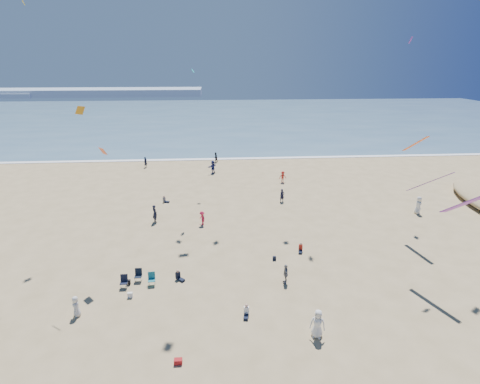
{
  "coord_description": "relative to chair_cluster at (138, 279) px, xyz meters",
  "views": [
    {
      "loc": [
        0.18,
        -17.0,
        15.92
      ],
      "look_at": [
        2.0,
        8.0,
        7.07
      ],
      "focal_mm": 28.0,
      "sensor_mm": 36.0,
      "label": 1
    }
  ],
  "objects": [
    {
      "name": "kites_aloft",
      "position": [
        14.63,
        5.09,
        14.28
      ],
      "size": [
        42.92,
        43.84,
        25.85
      ],
      "color": "pink",
      "rests_on": "ground"
    },
    {
      "name": "seated_group",
      "position": [
        7.74,
        1.08,
        -0.08
      ],
      "size": [
        15.69,
        30.93,
        0.84
      ],
      "color": "white",
      "rests_on": "ground"
    },
    {
      "name": "ocean",
      "position": [
        5.68,
        87.37,
        -0.47
      ],
      "size": [
        220.0,
        100.0,
        0.06
      ],
      "primitive_type": "cube",
      "color": "#476B84",
      "rests_on": "ground"
    },
    {
      "name": "standing_flyers",
      "position": [
        10.29,
        13.72,
        0.36
      ],
      "size": [
        33.54,
        49.64,
        1.94
      ],
      "color": "red",
      "rests_on": "ground"
    },
    {
      "name": "black_backpack",
      "position": [
        -0.75,
        0.1,
        -0.31
      ],
      "size": [
        0.3,
        0.22,
        0.38
      ],
      "primitive_type": "cube",
      "color": "black",
      "rests_on": "ground"
    },
    {
      "name": "navy_bag",
      "position": [
        10.77,
        2.92,
        -0.33
      ],
      "size": [
        0.28,
        0.18,
        0.34
      ],
      "primitive_type": "cube",
      "color": "black",
      "rests_on": "ground"
    },
    {
      "name": "ground",
      "position": [
        5.68,
        -7.63,
        -0.5
      ],
      "size": [
        220.0,
        220.0,
        0.0
      ],
      "primitive_type": "plane",
      "color": "tan",
      "rests_on": "ground"
    },
    {
      "name": "chair_cluster",
      "position": [
        0.0,
        0.0,
        0.0
      ],
      "size": [
        2.63,
        1.41,
        1.0
      ],
      "color": "black",
      "rests_on": "ground"
    },
    {
      "name": "surf_line",
      "position": [
        5.68,
        37.37,
        -0.46
      ],
      "size": [
        220.0,
        1.2,
        0.08
      ],
      "primitive_type": "cube",
      "color": "white",
      "rests_on": "ground"
    },
    {
      "name": "white_tote",
      "position": [
        -0.28,
        -1.56,
        -0.3
      ],
      "size": [
        0.35,
        0.2,
        0.4
      ],
      "primitive_type": "cube",
      "color": "white",
      "rests_on": "ground"
    },
    {
      "name": "cooler",
      "position": [
        3.63,
        -8.01,
        -0.35
      ],
      "size": [
        0.45,
        0.3,
        0.3
      ],
      "primitive_type": "cube",
      "color": "#A3171A",
      "rests_on": "ground"
    },
    {
      "name": "headland_far",
      "position": [
        -54.32,
        162.37,
        1.1
      ],
      "size": [
        110.0,
        20.0,
        3.2
      ],
      "primitive_type": "cube",
      "color": "#7A8EA8",
      "rests_on": "ground"
    }
  ]
}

